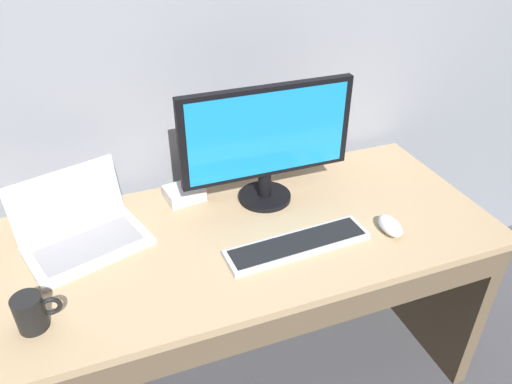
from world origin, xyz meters
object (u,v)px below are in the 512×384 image
object	(u,v)px
coffee_mug	(31,312)
external_drive_box	(184,193)
wired_keyboard	(298,245)
computer_mouse	(390,226)
laptop_silver	(81,231)
external_monitor	(267,140)

from	to	relation	value
coffee_mug	external_drive_box	bearing A→B (deg)	41.79
wired_keyboard	computer_mouse	bearing A→B (deg)	-5.56
wired_keyboard	external_drive_box	bearing A→B (deg)	124.17
laptop_silver	external_drive_box	bearing A→B (deg)	19.59
computer_mouse	external_drive_box	world-z (taller)	external_drive_box
external_monitor	wired_keyboard	xyz separation A→B (m)	(-0.00, -0.27, -0.22)
external_drive_box	computer_mouse	bearing A→B (deg)	-36.02
wired_keyboard	computer_mouse	size ratio (longest dim) A/B	4.09
computer_mouse	coffee_mug	bearing A→B (deg)	-174.18
computer_mouse	coffee_mug	xyz separation A→B (m)	(-1.05, -0.02, 0.03)
wired_keyboard	coffee_mug	xyz separation A→B (m)	(-0.74, -0.05, 0.04)
external_drive_box	external_monitor	bearing A→B (deg)	-22.87
wired_keyboard	external_drive_box	distance (m)	0.46
external_monitor	computer_mouse	xyz separation A→B (m)	(0.30, -0.30, -0.21)
laptop_silver	coffee_mug	distance (m)	0.34
laptop_silver	computer_mouse	size ratio (longest dim) A/B	3.63
external_monitor	coffee_mug	distance (m)	0.83
laptop_silver	external_monitor	bearing A→B (deg)	1.24
wired_keyboard	external_drive_box	size ratio (longest dim) A/B	3.60
laptop_silver	wired_keyboard	distance (m)	0.66
external_drive_box	wired_keyboard	bearing A→B (deg)	-55.83
external_drive_box	coffee_mug	xyz separation A→B (m)	(-0.48, -0.43, 0.03)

